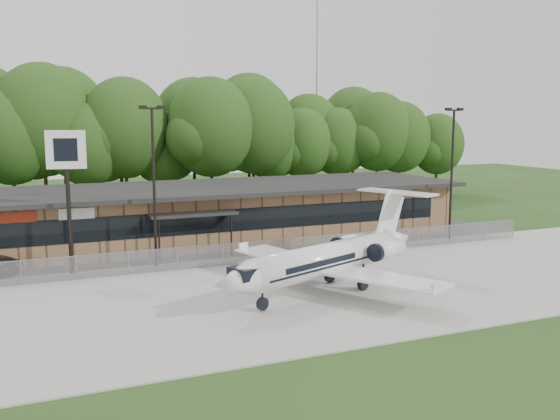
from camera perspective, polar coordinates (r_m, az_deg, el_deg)
name	(u,v)px	position (r m, az deg, el deg)	size (l,w,h in m)	color
ground	(354,340)	(27.53, 6.77, -11.76)	(160.00, 160.00, 0.00)	#253F16
apron	(281,292)	(34.33, 0.05, -7.52)	(64.00, 18.00, 0.08)	#9E9B93
parking_lot	(217,251)	(44.82, -5.76, -3.78)	(50.00, 9.00, 0.06)	#383835
terminal	(200,213)	(48.62, -7.37, -0.28)	(41.00, 11.65, 4.30)	brown
fence	(238,254)	(40.48, -3.86, -4.00)	(46.00, 0.04, 1.52)	gray
treeline	(150,137)	(65.67, -11.79, 6.53)	(72.00, 12.00, 15.00)	#1A3B13
radio_mast	(317,93)	(78.62, 3.37, 10.62)	(0.20, 0.20, 25.00)	gray
light_pole_mid	(154,174)	(39.81, -11.47, 3.22)	(1.55, 0.30, 10.23)	black
light_pole_right	(452,164)	(49.82, 15.46, 4.10)	(1.55, 0.30, 10.23)	black
business_jet	(330,259)	(34.10, 4.63, -4.50)	(15.18, 13.56, 5.21)	silver
pole_sign	(67,165)	(39.34, -18.93, 3.92)	(2.30, 0.67, 8.75)	black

